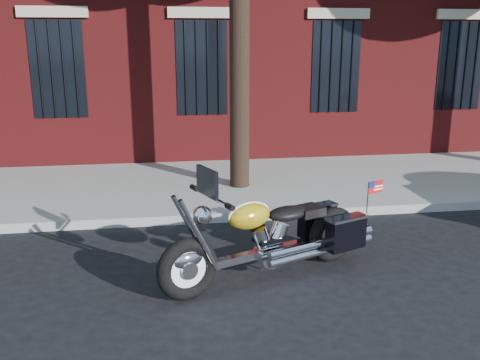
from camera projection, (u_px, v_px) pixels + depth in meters
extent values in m
plane|color=black|center=(235.00, 255.00, 7.27)|extent=(120.00, 120.00, 0.00)
cube|color=gray|center=(223.00, 217.00, 8.57)|extent=(40.00, 0.16, 0.15)
cube|color=gray|center=(211.00, 185.00, 10.36)|extent=(40.00, 3.60, 0.15)
cube|color=black|center=(202.00, 68.00, 11.57)|extent=(1.10, 0.14, 2.00)
cube|color=#B2A893|center=(201.00, 13.00, 11.25)|extent=(1.40, 0.20, 0.22)
cylinder|color=black|center=(202.00, 68.00, 11.50)|extent=(0.04, 0.04, 2.00)
cylinder|color=black|center=(239.00, 58.00, 9.46)|extent=(0.36, 0.36, 5.00)
torus|color=black|center=(187.00, 269.00, 5.93)|extent=(0.74, 0.43, 0.74)
torus|color=black|center=(333.00, 234.00, 6.96)|extent=(0.74, 0.43, 0.74)
cylinder|color=white|center=(187.00, 269.00, 5.93)|extent=(0.53, 0.27, 0.55)
cylinder|color=white|center=(333.00, 234.00, 6.96)|extent=(0.53, 0.27, 0.55)
ellipsoid|color=white|center=(187.00, 260.00, 5.90)|extent=(0.41, 0.28, 0.21)
ellipsoid|color=gold|center=(333.00, 225.00, 6.93)|extent=(0.42, 0.29, 0.21)
cube|color=white|center=(266.00, 252.00, 6.45)|extent=(1.57, 0.73, 0.09)
cylinder|color=white|center=(270.00, 253.00, 6.48)|extent=(0.40, 0.32, 0.35)
cylinder|color=white|center=(316.00, 248.00, 6.59)|extent=(1.31, 0.61, 0.10)
ellipsoid|color=gold|center=(249.00, 216.00, 6.20)|extent=(0.62, 0.50, 0.31)
ellipsoid|color=black|center=(287.00, 213.00, 6.49)|extent=(0.61, 0.49, 0.17)
cube|color=black|center=(317.00, 220.00, 7.15)|extent=(0.55, 0.36, 0.42)
cube|color=black|center=(346.00, 233.00, 6.68)|extent=(0.55, 0.36, 0.42)
cylinder|color=white|center=(211.00, 197.00, 5.88)|extent=(0.36, 0.81, 0.04)
sphere|color=white|center=(202.00, 215.00, 5.87)|extent=(0.29, 0.29, 0.22)
cube|color=black|center=(207.00, 182.00, 5.81)|extent=(0.21, 0.42, 0.31)
cube|color=red|center=(375.00, 187.00, 6.70)|extent=(0.23, 0.11, 0.15)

